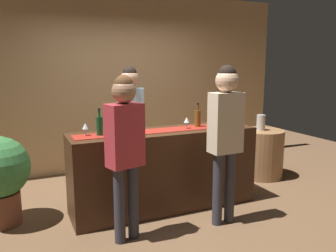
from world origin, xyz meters
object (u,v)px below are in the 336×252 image
bartender (131,117)px  round_side_table (261,153)px  wine_glass_near_customer (230,117)px  wine_glass_far_end (85,127)px  wine_bottle_amber (198,118)px  customer_browsing (125,142)px  wine_glass_mid_counter (187,120)px  vase_on_side_table (261,123)px  customer_sipping (226,128)px  wine_bottle_clear (118,125)px  wine_bottle_green (100,126)px

bartender → round_side_table: bartender is taller
wine_glass_near_customer → wine_glass_far_end: 1.84m
wine_bottle_amber → customer_browsing: 1.30m
round_side_table → wine_glass_mid_counter: bearing=-162.7°
customer_browsing → vase_on_side_table: bearing=7.7°
bartender → customer_browsing: size_ratio=1.04×
vase_on_side_table → customer_sipping: bearing=-141.1°
customer_browsing → wine_bottle_clear: bearing=65.4°
bartender → round_side_table: (2.09, -0.11, -0.70)m
wine_glass_mid_counter → wine_glass_far_end: bearing=176.4°
wine_glass_near_customer → customer_sipping: (-0.50, -0.65, 0.01)m
wine_bottle_clear → round_side_table: bearing=11.4°
wine_glass_far_end → customer_sipping: bearing=-28.4°
customer_sipping → vase_on_side_table: bearing=37.5°
customer_browsing → round_side_table: size_ratio=2.23×
customer_browsing → round_side_table: 2.82m
customer_sipping → vase_on_side_table: 1.82m
customer_sipping → bartender: bearing=116.1°
wine_bottle_amber → wine_glass_far_end: 1.39m
bartender → customer_sipping: 1.40m
wine_glass_far_end → customer_browsing: customer_browsing is taller
customer_sipping → vase_on_side_table: (1.41, 1.14, -0.22)m
wine_glass_near_customer → round_side_table: 1.27m
wine_bottle_amber → vase_on_side_table: size_ratio=1.26×
wine_bottle_green → wine_glass_near_customer: size_ratio=2.10×
wine_glass_near_customer → customer_browsing: 1.69m
vase_on_side_table → round_side_table: bearing=1.1°
wine_glass_far_end → vase_on_side_table: (2.75, 0.41, -0.21)m
bartender → wine_bottle_clear: bearing=73.5°
wine_bottle_amber → bartender: bearing=142.0°
wine_bottle_amber → wine_glass_far_end: size_ratio=2.10×
wine_glass_mid_counter → customer_browsing: 1.12m
wine_bottle_amber → wine_glass_mid_counter: bearing=-164.4°
wine_bottle_green → wine_bottle_amber: size_ratio=1.00×
wine_bottle_clear → round_side_table: 2.58m
wine_glass_mid_counter → round_side_table: wine_glass_mid_counter is taller
wine_bottle_clear → customer_sipping: (1.00, -0.65, 0.00)m
wine_bottle_amber → wine_bottle_clear: bearing=-177.3°
bartender → customer_sipping: size_ratio=0.99×
vase_on_side_table → wine_bottle_green: bearing=-170.1°
wine_bottle_clear → bartender: (0.35, 0.60, -0.01)m
wine_glass_mid_counter → customer_sipping: size_ratio=0.08×
wine_glass_far_end → wine_glass_near_customer: bearing=-2.5°
wine_glass_near_customer → customer_sipping: bearing=-127.8°
bartender → customer_sipping: bearing=131.2°
wine_bottle_amber → wine_bottle_green: bearing=-179.3°
bartender → customer_sipping: (0.65, -1.24, 0.02)m
vase_on_side_table → wine_glass_near_customer: bearing=-151.5°
wine_bottle_clear → vase_on_side_table: 2.46m
wine_glass_far_end → wine_bottle_clear: bearing=-12.4°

